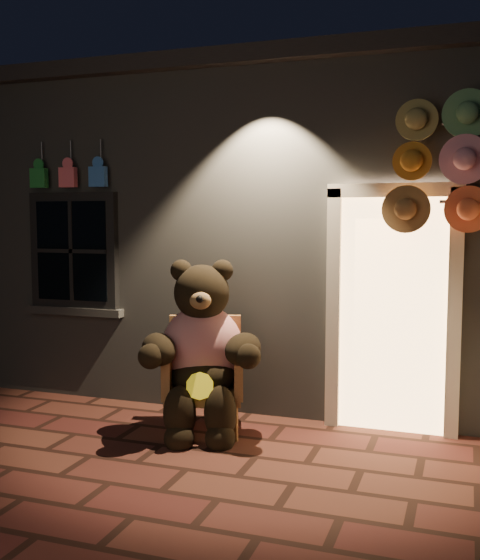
% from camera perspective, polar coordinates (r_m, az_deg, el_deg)
% --- Properties ---
extents(ground, '(60.00, 60.00, 0.00)m').
position_cam_1_polar(ground, '(5.16, -4.73, -16.11)').
color(ground, '#4C271D').
rests_on(ground, ground).
extents(shop_building, '(7.30, 5.95, 3.51)m').
position_cam_1_polar(shop_building, '(8.59, 6.08, 4.39)').
color(shop_building, slate).
rests_on(shop_building, ground).
extents(wicker_armchair, '(0.84, 0.80, 1.00)m').
position_cam_1_polar(wicker_armchair, '(5.93, -3.12, -8.16)').
color(wicker_armchair, olive).
rests_on(wicker_armchair, ground).
extents(teddy_bear, '(1.09, 1.02, 1.58)m').
position_cam_1_polar(teddy_bear, '(5.76, -3.36, -6.21)').
color(teddy_bear, '#B2131C').
rests_on(teddy_bear, ground).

